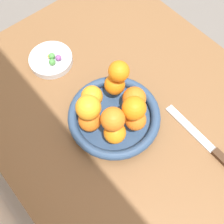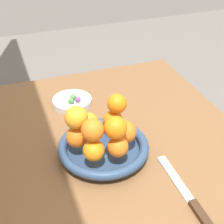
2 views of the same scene
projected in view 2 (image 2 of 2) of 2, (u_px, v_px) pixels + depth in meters
dining_table at (129, 184)px, 0.99m from camera, size 1.10×0.76×0.74m
fruit_bowl at (103, 148)px, 0.96m from camera, size 0.25×0.25×0.04m
candy_dish at (72, 102)px, 1.18m from camera, size 0.13×0.13×0.02m
orange_0 at (127, 132)px, 0.94m from camera, size 0.06×0.06×0.06m
orange_1 at (113, 120)px, 0.99m from camera, size 0.06×0.06×0.06m
orange_2 at (88, 123)px, 0.97m from camera, size 0.06×0.06×0.06m
orange_3 at (77, 137)px, 0.92m from camera, size 0.06×0.06×0.06m
orange_4 at (93, 149)px, 0.88m from camera, size 0.06×0.06×0.06m
orange_5 at (118, 147)px, 0.89m from camera, size 0.06×0.06×0.06m
orange_6 at (116, 104)px, 0.95m from camera, size 0.06×0.06×0.06m
orange_7 at (76, 118)px, 0.89m from camera, size 0.06×0.06×0.06m
orange_8 at (116, 128)px, 0.86m from camera, size 0.06×0.06×0.06m
orange_9 at (93, 130)px, 0.85m from camera, size 0.06×0.06×0.06m
candy_ball_0 at (73, 97)px, 1.16m from camera, size 0.02×0.02×0.02m
candy_ball_1 at (78, 99)px, 1.15m from camera, size 0.02×0.02×0.02m
candy_ball_2 at (72, 97)px, 1.17m from camera, size 0.01×0.01×0.01m
candy_ball_3 at (71, 101)px, 1.14m from camera, size 0.02×0.02×0.02m
knife at (188, 197)px, 0.83m from camera, size 0.26×0.03×0.01m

